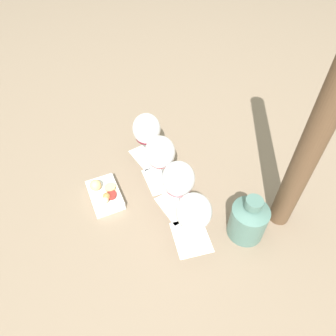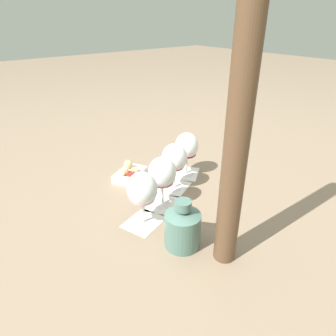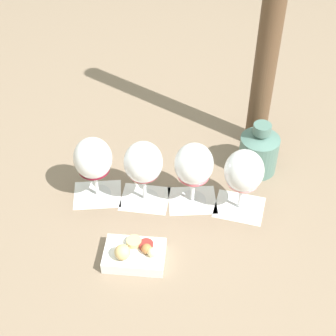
{
  "view_description": "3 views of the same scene",
  "coord_description": "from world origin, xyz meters",
  "px_view_note": "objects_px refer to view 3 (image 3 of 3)",
  "views": [
    {
      "loc": [
        -0.59,
        -0.04,
        0.74
      ],
      "look_at": [
        0.0,
        -0.0,
        0.11
      ],
      "focal_mm": 32.0,
      "sensor_mm": 36.0,
      "label": 1
    },
    {
      "loc": [
        -0.57,
        -0.7,
        0.58
      ],
      "look_at": [
        0.0,
        -0.0,
        0.11
      ],
      "focal_mm": 32.0,
      "sensor_mm": 36.0,
      "label": 2
    },
    {
      "loc": [
        -0.48,
        0.73,
        0.92
      ],
      "look_at": [
        0.0,
        -0.0,
        0.11
      ],
      "focal_mm": 55.0,
      "sensor_mm": 36.0,
      "label": 3
    }
  ],
  "objects_px": {
    "wine_glass_0": "(244,173)",
    "wine_glass_2": "(143,165)",
    "wine_glass_1": "(194,166)",
    "umbrella_pole": "(272,23)",
    "ceramic_vase": "(259,150)",
    "snack_dish": "(134,254)",
    "wine_glass_3": "(93,161)"
  },
  "relations": [
    {
      "from": "wine_glass_0",
      "to": "umbrella_pole",
      "type": "relative_size",
      "value": 0.24
    },
    {
      "from": "wine_glass_2",
      "to": "ceramic_vase",
      "type": "xyz_separation_m",
      "value": [
        -0.18,
        -0.25,
        -0.05
      ]
    },
    {
      "from": "snack_dish",
      "to": "ceramic_vase",
      "type": "bearing_deg",
      "value": -102.68
    },
    {
      "from": "ceramic_vase",
      "to": "snack_dish",
      "type": "xyz_separation_m",
      "value": [
        0.09,
        0.42,
        -0.04
      ]
    },
    {
      "from": "wine_glass_1",
      "to": "ceramic_vase",
      "type": "xyz_separation_m",
      "value": [
        -0.08,
        -0.19,
        -0.05
      ]
    },
    {
      "from": "wine_glass_0",
      "to": "snack_dish",
      "type": "height_order",
      "value": "wine_glass_0"
    },
    {
      "from": "wine_glass_2",
      "to": "umbrella_pole",
      "type": "bearing_deg",
      "value": -109.49
    },
    {
      "from": "wine_glass_2",
      "to": "snack_dish",
      "type": "height_order",
      "value": "wine_glass_2"
    },
    {
      "from": "wine_glass_0",
      "to": "snack_dish",
      "type": "xyz_separation_m",
      "value": [
        0.12,
        0.27,
        -0.09
      ]
    },
    {
      "from": "snack_dish",
      "to": "umbrella_pole",
      "type": "distance_m",
      "value": 0.62
    },
    {
      "from": "ceramic_vase",
      "to": "snack_dish",
      "type": "relative_size",
      "value": 0.91
    },
    {
      "from": "wine_glass_0",
      "to": "wine_glass_3",
      "type": "distance_m",
      "value": 0.35
    },
    {
      "from": "wine_glass_2",
      "to": "wine_glass_3",
      "type": "bearing_deg",
      "value": 26.18
    },
    {
      "from": "wine_glass_1",
      "to": "umbrella_pole",
      "type": "relative_size",
      "value": 0.24
    },
    {
      "from": "wine_glass_0",
      "to": "wine_glass_2",
      "type": "bearing_deg",
      "value": 25.83
    },
    {
      "from": "wine_glass_3",
      "to": "snack_dish",
      "type": "distance_m",
      "value": 0.24
    },
    {
      "from": "wine_glass_0",
      "to": "snack_dish",
      "type": "relative_size",
      "value": 1.09
    },
    {
      "from": "wine_glass_1",
      "to": "snack_dish",
      "type": "distance_m",
      "value": 0.24
    },
    {
      "from": "wine_glass_3",
      "to": "ceramic_vase",
      "type": "bearing_deg",
      "value": -133.59
    },
    {
      "from": "wine_glass_0",
      "to": "wine_glass_1",
      "type": "bearing_deg",
      "value": 21.51
    },
    {
      "from": "ceramic_vase",
      "to": "wine_glass_2",
      "type": "bearing_deg",
      "value": 54.07
    },
    {
      "from": "wine_glass_1",
      "to": "wine_glass_2",
      "type": "bearing_deg",
      "value": 30.08
    },
    {
      "from": "wine_glass_3",
      "to": "umbrella_pole",
      "type": "relative_size",
      "value": 0.24
    },
    {
      "from": "wine_glass_1",
      "to": "ceramic_vase",
      "type": "bearing_deg",
      "value": -112.68
    },
    {
      "from": "ceramic_vase",
      "to": "wine_glass_1",
      "type": "bearing_deg",
      "value": 67.32
    },
    {
      "from": "wine_glass_2",
      "to": "wine_glass_0",
      "type": "bearing_deg",
      "value": -154.17
    },
    {
      "from": "ceramic_vase",
      "to": "umbrella_pole",
      "type": "height_order",
      "value": "umbrella_pole"
    },
    {
      "from": "ceramic_vase",
      "to": "umbrella_pole",
      "type": "relative_size",
      "value": 0.2
    },
    {
      "from": "wine_glass_0",
      "to": "wine_glass_3",
      "type": "xyz_separation_m",
      "value": [
        0.32,
        0.15,
        0.0
      ]
    },
    {
      "from": "wine_glass_0",
      "to": "wine_glass_1",
      "type": "height_order",
      "value": "same"
    },
    {
      "from": "wine_glass_2",
      "to": "umbrella_pole",
      "type": "relative_size",
      "value": 0.24
    },
    {
      "from": "wine_glass_0",
      "to": "ceramic_vase",
      "type": "distance_m",
      "value": 0.16
    }
  ]
}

